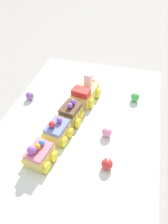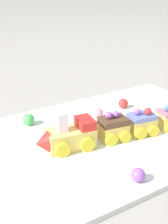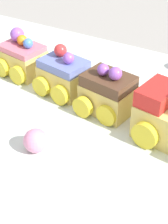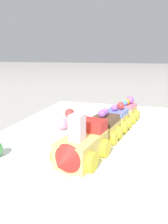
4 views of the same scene
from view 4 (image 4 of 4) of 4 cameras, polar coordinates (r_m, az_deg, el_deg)
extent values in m
plane|color=gray|center=(0.50, 2.38, -7.82)|extent=(10.00, 10.00, 0.00)
cube|color=silver|center=(0.50, 2.39, -7.19)|extent=(0.70, 0.46, 0.01)
cube|color=#EACC66|center=(0.39, -0.44, -9.44)|extent=(0.11, 0.07, 0.04)
cube|color=red|center=(0.41, 1.83, -3.40)|extent=(0.04, 0.06, 0.02)
cone|color=red|center=(0.33, -5.73, -13.09)|extent=(0.04, 0.05, 0.05)
cube|color=white|center=(0.36, -1.81, -5.70)|extent=(0.03, 0.03, 0.02)
cube|color=white|center=(0.35, -1.83, -2.37)|extent=(0.03, 0.03, 0.02)
cylinder|color=yellow|center=(0.38, -6.88, -10.86)|extent=(0.03, 0.01, 0.03)
cylinder|color=yellow|center=(0.35, 2.13, -12.96)|extent=(0.03, 0.01, 0.03)
cylinder|color=yellow|center=(0.43, -2.53, -7.90)|extent=(0.03, 0.01, 0.03)
cylinder|color=yellow|center=(0.40, 5.64, -9.45)|extent=(0.03, 0.01, 0.03)
cube|color=#EACC66|center=(0.48, 5.40, -5.07)|extent=(0.07, 0.06, 0.04)
cube|color=brown|center=(0.47, 5.48, -2.02)|extent=(0.07, 0.06, 0.02)
sphere|color=#9956C6|center=(0.48, 5.64, 0.15)|extent=(0.02, 0.02, 0.02)
sphere|color=#9956C6|center=(0.46, 4.73, -0.41)|extent=(0.02, 0.02, 0.02)
cylinder|color=yellow|center=(0.48, 1.38, -5.78)|extent=(0.03, 0.01, 0.03)
cylinder|color=yellow|center=(0.46, 7.92, -6.85)|extent=(0.03, 0.01, 0.03)
cylinder|color=yellow|center=(0.51, 3.12, -4.51)|extent=(0.03, 0.01, 0.03)
cylinder|color=yellow|center=(0.49, 9.29, -5.45)|extent=(0.03, 0.01, 0.03)
cube|color=#EACC66|center=(0.55, 8.36, -2.58)|extent=(0.07, 0.06, 0.04)
cube|color=#6B7AC6|center=(0.54, 8.46, -0.08)|extent=(0.07, 0.06, 0.01)
sphere|color=red|center=(0.55, 9.56, 1.62)|extent=(0.02, 0.02, 0.02)
sphere|color=#9956C6|center=(0.53, 7.93, 1.09)|extent=(0.02, 0.02, 0.02)
cylinder|color=yellow|center=(0.54, 4.89, -3.21)|extent=(0.03, 0.01, 0.03)
cylinder|color=yellow|center=(0.53, 10.67, -4.02)|extent=(0.03, 0.01, 0.03)
cylinder|color=yellow|center=(0.58, 6.21, -2.22)|extent=(0.03, 0.01, 0.03)
cylinder|color=yellow|center=(0.56, 11.70, -2.95)|extent=(0.03, 0.01, 0.03)
cube|color=#EACC66|center=(0.63, 10.83, -0.49)|extent=(0.07, 0.06, 0.04)
cube|color=#E57084|center=(0.62, 10.94, 1.58)|extent=(0.07, 0.06, 0.01)
sphere|color=#9956C6|center=(0.63, 11.97, 3.13)|extent=(0.03, 0.03, 0.02)
sphere|color=orange|center=(0.62, 11.20, 2.65)|extent=(0.02, 0.02, 0.02)
sphere|color=#4C84E0|center=(0.61, 10.62, 2.37)|extent=(0.02, 0.02, 0.02)
cylinder|color=yellow|center=(0.62, 7.82, -1.02)|extent=(0.03, 0.01, 0.03)
cylinder|color=yellow|center=(0.61, 12.93, -1.66)|extent=(0.03, 0.01, 0.03)
cylinder|color=yellow|center=(0.65, 8.85, -0.26)|extent=(0.03, 0.01, 0.03)
cylinder|color=yellow|center=(0.64, 13.71, -0.84)|extent=(0.03, 0.01, 0.03)
sphere|color=pink|center=(0.54, -5.69, -3.14)|extent=(0.03, 0.03, 0.03)
sphere|color=red|center=(0.64, -3.76, -0.36)|extent=(0.03, 0.03, 0.03)
camera|label=1|loc=(0.96, 1.67, 30.93)|focal=35.00mm
camera|label=2|loc=(0.47, 107.46, 18.86)|focal=50.00mm
camera|label=3|loc=(0.54, -46.42, 22.14)|focal=60.00mm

